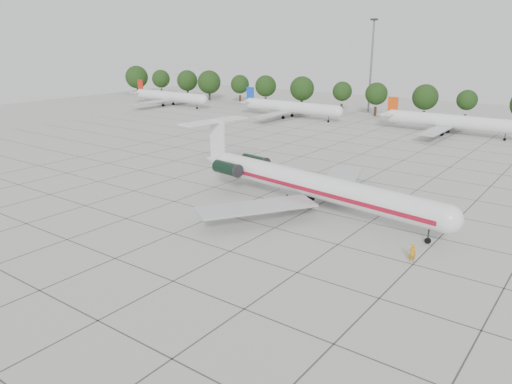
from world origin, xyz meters
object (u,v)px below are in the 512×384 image
(bg_airliner_b, at_px, (290,107))
(bg_airliner_a, at_px, (170,97))
(floodlight_mast, at_px, (372,60))
(main_airliner, at_px, (303,182))
(ground_crew, at_px, (412,253))
(bg_airliner_c, at_px, (450,122))

(bg_airliner_b, bearing_deg, bg_airliner_a, -177.81)
(floodlight_mast, bearing_deg, bg_airliner_b, -115.18)
(bg_airliner_b, bearing_deg, main_airliner, -56.12)
(bg_airliner_a, bearing_deg, bg_airliner_b, 2.19)
(main_airliner, bearing_deg, bg_airliner_b, 132.09)
(main_airliner, xyz_separation_m, ground_crew, (16.98, -7.79, -2.33))
(main_airliner, relative_size, floodlight_mast, 1.54)
(bg_airliner_a, xyz_separation_m, bg_airliner_b, (43.34, 1.66, 0.00))
(bg_airliner_a, relative_size, bg_airliner_b, 1.00)
(bg_airliner_b, bearing_deg, bg_airliner_c, 1.75)
(ground_crew, height_order, bg_airliner_b, bg_airliner_b)
(ground_crew, xyz_separation_m, bg_airliner_c, (-16.34, 68.64, 1.99))
(bg_airliner_a, bearing_deg, ground_crew, -33.23)
(bg_airliner_c, bearing_deg, bg_airliner_a, -178.02)
(main_airliner, xyz_separation_m, bg_airliner_b, (-40.03, 59.60, -0.35))
(bg_airliner_a, distance_m, floodlight_mast, 61.51)
(bg_airliner_a, bearing_deg, bg_airliner_c, 1.98)
(main_airliner, height_order, bg_airliner_b, main_airliner)
(ground_crew, bearing_deg, bg_airliner_c, -106.14)
(bg_airliner_b, bearing_deg, floodlight_mast, 64.82)
(ground_crew, relative_size, bg_airliner_c, 0.07)
(main_airliner, xyz_separation_m, bg_airliner_a, (-83.37, 57.95, -0.35))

